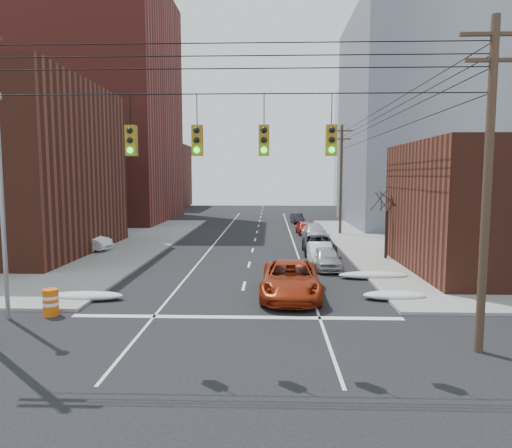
# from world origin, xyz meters

# --- Properties ---
(ground) EXTENTS (160.00, 160.00, 0.00)m
(ground) POSITION_xyz_m (0.00, 0.00, 0.00)
(ground) COLOR black
(ground) RESTS_ON ground
(building_brick_tall) EXTENTS (24.00, 20.00, 30.00)m
(building_brick_tall) POSITION_xyz_m (-24.00, 48.00, 15.00)
(building_brick_tall) COLOR maroon
(building_brick_tall) RESTS_ON ground
(building_brick_far) EXTENTS (22.00, 18.00, 12.00)m
(building_brick_far) POSITION_xyz_m (-26.00, 74.00, 6.00)
(building_brick_far) COLOR #522418
(building_brick_far) RESTS_ON ground
(building_office) EXTENTS (22.00, 20.00, 25.00)m
(building_office) POSITION_xyz_m (22.00, 44.00, 12.50)
(building_office) COLOR gray
(building_office) RESTS_ON ground
(building_glass) EXTENTS (20.00, 18.00, 22.00)m
(building_glass) POSITION_xyz_m (24.00, 70.00, 11.00)
(building_glass) COLOR gray
(building_glass) RESTS_ON ground
(utility_pole_right) EXTENTS (2.20, 0.28, 11.00)m
(utility_pole_right) POSITION_xyz_m (8.50, 3.00, 5.78)
(utility_pole_right) COLOR #473323
(utility_pole_right) RESTS_ON ground
(utility_pole_far) EXTENTS (2.20, 0.28, 11.00)m
(utility_pole_far) POSITION_xyz_m (8.50, 34.00, 5.78)
(utility_pole_far) COLOR #473323
(utility_pole_far) RESTS_ON ground
(traffic_signals) EXTENTS (17.00, 0.42, 2.02)m
(traffic_signals) POSITION_xyz_m (0.10, 2.97, 7.17)
(traffic_signals) COLOR black
(traffic_signals) RESTS_ON ground
(street_light) EXTENTS (0.44, 0.44, 9.32)m
(street_light) POSITION_xyz_m (-9.50, 6.00, 5.54)
(street_light) COLOR gray
(street_light) RESTS_ON ground
(bare_tree) EXTENTS (2.09, 2.20, 4.93)m
(bare_tree) POSITION_xyz_m (9.59, 20.00, 2.32)
(bare_tree) COLOR black
(bare_tree) RESTS_ON ground
(snow_nw) EXTENTS (3.50, 1.08, 0.42)m
(snow_nw) POSITION_xyz_m (-7.40, 9.00, 0.21)
(snow_nw) COLOR silver
(snow_nw) RESTS_ON ground
(snow_ne) EXTENTS (3.00, 1.08, 0.42)m
(snow_ne) POSITION_xyz_m (7.40, 9.50, 0.21)
(snow_ne) COLOR silver
(snow_ne) RESTS_ON ground
(snow_east_far) EXTENTS (4.00, 1.08, 0.42)m
(snow_east_far) POSITION_xyz_m (7.40, 14.00, 0.21)
(snow_east_far) COLOR silver
(snow_east_far) RESTS_ON ground
(red_pickup) EXTENTS (3.08, 6.29, 1.72)m
(red_pickup) POSITION_xyz_m (2.43, 9.93, 0.86)
(red_pickup) COLOR #99290D
(red_pickup) RESTS_ON ground
(parked_car_a) EXTENTS (1.81, 4.20, 1.41)m
(parked_car_a) POSITION_xyz_m (5.02, 16.69, 0.71)
(parked_car_a) COLOR #A6A5AA
(parked_car_a) RESTS_ON ground
(parked_car_b) EXTENTS (1.54, 4.36, 1.43)m
(parked_car_b) POSITION_xyz_m (4.80, 18.35, 0.72)
(parked_car_b) COLOR silver
(parked_car_b) RESTS_ON ground
(parked_car_c) EXTENTS (2.40, 5.10, 1.41)m
(parked_car_c) POSITION_xyz_m (5.12, 22.33, 0.70)
(parked_car_c) COLOR black
(parked_car_c) RESTS_ON ground
(parked_car_d) EXTENTS (2.45, 5.14, 1.44)m
(parked_car_d) POSITION_xyz_m (5.54, 29.93, 0.72)
(parked_car_d) COLOR silver
(parked_car_d) RESTS_ON ground
(parked_car_e) EXTENTS (1.88, 4.09, 1.36)m
(parked_car_e) POSITION_xyz_m (4.95, 34.38, 0.68)
(parked_car_e) COLOR #9C190E
(parked_car_e) RESTS_ON ground
(parked_car_f) EXTENTS (1.69, 3.92, 1.25)m
(parked_car_f) POSITION_xyz_m (4.80, 45.16, 0.63)
(parked_car_f) COLOR black
(parked_car_f) RESTS_ON ground
(lot_car_a) EXTENTS (4.95, 2.68, 1.55)m
(lot_car_a) POSITION_xyz_m (-13.30, 22.56, 0.92)
(lot_car_a) COLOR silver
(lot_car_a) RESTS_ON sidewalk_nw
(lot_car_b) EXTENTS (4.55, 2.20, 1.25)m
(lot_car_b) POSITION_xyz_m (-14.84, 30.90, 0.77)
(lot_car_b) COLOR silver
(lot_car_b) RESTS_ON sidewalk_nw
(lot_car_c) EXTENTS (4.73, 3.12, 1.27)m
(lot_car_c) POSITION_xyz_m (-16.01, 25.53, 0.79)
(lot_car_c) COLOR black
(lot_car_c) RESTS_ON sidewalk_nw
(lot_car_d) EXTENTS (4.48, 3.16, 1.42)m
(lot_car_d) POSITION_xyz_m (-19.25, 27.42, 0.86)
(lot_car_d) COLOR #A7A6AB
(lot_car_d) RESTS_ON sidewalk_nw
(construction_barrel) EXTENTS (0.86, 0.86, 1.15)m
(construction_barrel) POSITION_xyz_m (-7.93, 6.50, 0.59)
(construction_barrel) COLOR #DA5A0B
(construction_barrel) RESTS_ON ground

